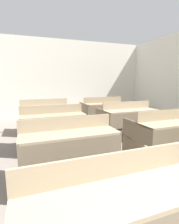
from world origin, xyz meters
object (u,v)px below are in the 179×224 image
(bench_back_right, at_px, (103,111))
(bench_back_left, at_px, (45,114))
(bench_third_left, at_px, (53,125))
(bench_third_right, at_px, (127,119))
(wastepaper_bin, at_px, (146,112))
(bench_front_left, at_px, (110,212))
(bench_second_right, at_px, (168,134))
(bench_second_left, at_px, (68,147))

(bench_back_right, bearing_deg, bench_back_left, -179.96)
(bench_third_left, height_order, bench_back_right, same)
(bench_third_right, relative_size, wastepaper_bin, 3.53)
(bench_front_left, xyz_separation_m, bench_third_left, (0.00, 2.57, 0.00))
(bench_second_right, relative_size, bench_third_left, 1.00)
(bench_front_left, distance_m, bench_back_left, 3.87)
(bench_front_left, height_order, bench_third_right, same)
(bench_second_left, distance_m, bench_third_right, 2.17)
(bench_second_left, distance_m, bench_third_left, 1.29)
(bench_back_left, distance_m, wastepaper_bin, 4.08)
(bench_front_left, distance_m, bench_third_right, 3.11)
(bench_second_left, relative_size, bench_second_right, 1.00)
(bench_third_right, xyz_separation_m, bench_back_left, (-1.77, 1.31, 0.00))
(bench_second_right, distance_m, wastepaper_bin, 4.08)
(bench_second_left, relative_size, bench_third_left, 1.00)
(bench_back_left, bearing_deg, bench_second_left, -89.49)
(bench_back_right, distance_m, wastepaper_bin, 2.39)
(bench_third_left, height_order, bench_third_right, same)
(bench_third_right, bearing_deg, bench_second_right, -90.25)
(wastepaper_bin, bearing_deg, bench_back_left, -168.63)
(bench_front_left, distance_m, bench_second_right, 2.17)
(bench_second_left, bearing_deg, bench_third_left, 90.38)
(bench_third_right, bearing_deg, bench_front_left, -124.48)
(bench_second_right, relative_size, bench_third_right, 1.00)
(bench_third_left, relative_size, bench_back_left, 1.00)
(bench_back_left, bearing_deg, bench_front_left, -89.82)
(bench_front_left, xyz_separation_m, bench_second_left, (0.01, 1.28, 0.00))
(bench_second_left, distance_m, wastepaper_bin, 5.23)
(bench_back_left, xyz_separation_m, bench_back_right, (1.76, 0.00, 0.00))
(bench_back_right, bearing_deg, bench_front_left, -114.30)
(bench_second_left, xyz_separation_m, bench_third_left, (-0.01, 1.29, 0.00))
(bench_second_left, xyz_separation_m, bench_second_right, (1.74, -0.01, 0.00))
(bench_second_right, bearing_deg, bench_third_left, 143.54)
(bench_second_right, distance_m, bench_third_left, 2.18)
(bench_front_left, relative_size, bench_second_right, 1.00)
(bench_front_left, distance_m, bench_back_right, 4.25)
(bench_back_left, bearing_deg, bench_third_left, -89.35)
(wastepaper_bin, bearing_deg, bench_third_right, -136.45)
(bench_front_left, bearing_deg, bench_back_left, 90.18)
(bench_back_left, relative_size, wastepaper_bin, 3.53)
(bench_second_left, relative_size, bench_back_right, 1.00)
(bench_third_right, bearing_deg, bench_back_right, 90.56)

